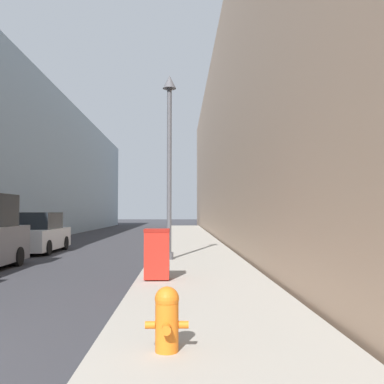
{
  "coord_description": "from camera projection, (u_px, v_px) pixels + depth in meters",
  "views": [
    {
      "loc": [
        4.4,
        -3.8,
        1.82
      ],
      "look_at": [
        4.99,
        18.19,
        2.84
      ],
      "focal_mm": 40.0,
      "sensor_mm": 36.0,
      "label": 1
    }
  ],
  "objects": [
    {
      "name": "fire_hydrant",
      "position": [
        167.0,
        317.0,
        5.09
      ],
      "size": [
        0.52,
        0.41,
        0.77
      ],
      "color": "orange",
      "rests_on": "sidewalk_right"
    },
    {
      "name": "building_right_stone",
      "position": [
        298.0,
        143.0,
        30.2
      ],
      "size": [
        12.0,
        60.0,
        13.36
      ],
      "color": "#9E7F66",
      "rests_on": "ground"
    },
    {
      "name": "lamppost",
      "position": [
        169.0,
        145.0,
        15.09
      ],
      "size": [
        0.48,
        0.48,
        6.52
      ],
      "color": "#4C4C51",
      "rests_on": "sidewalk_right"
    },
    {
      "name": "trash_bin",
      "position": [
        157.0,
        254.0,
        10.48
      ],
      "size": [
        0.62,
        0.61,
        1.24
      ],
      "color": "red",
      "rests_on": "sidewalk_right"
    },
    {
      "name": "sidewalk_right",
      "position": [
        191.0,
        246.0,
        21.7
      ],
      "size": [
        3.3,
        60.0,
        0.16
      ],
      "color": "#9E998E",
      "rests_on": "ground"
    },
    {
      "name": "parked_sedan_near",
      "position": [
        37.0,
        234.0,
        19.19
      ],
      "size": [
        1.96,
        4.46,
        1.79
      ],
      "color": "silver",
      "rests_on": "ground"
    }
  ]
}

